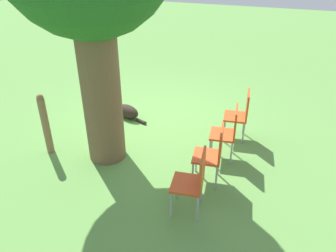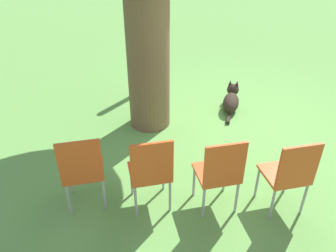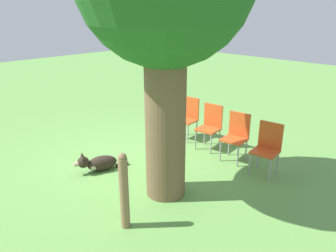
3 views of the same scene
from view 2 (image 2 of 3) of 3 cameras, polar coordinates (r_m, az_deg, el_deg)
name	(u,v)px [view 2 (image 2 of 3)]	position (r m, az deg, el deg)	size (l,w,h in m)	color
ground_plane	(228,125)	(5.38, 10.47, 0.11)	(30.00, 30.00, 0.00)	#609947
dog	(231,100)	(5.84, 10.96, 4.46)	(0.99, 0.48, 0.41)	#2D231C
fence_post	(133,67)	(6.05, -6.15, 10.17)	(0.13, 0.13, 1.13)	#846647
red_chair_0	(290,172)	(3.70, 20.43, -7.59)	(0.47, 0.49, 0.96)	#D14C1E
red_chair_1	(220,171)	(3.53, 9.02, -7.76)	(0.47, 0.49, 0.96)	#D14C1E
red_chair_2	(151,170)	(3.51, -3.03, -7.62)	(0.47, 0.49, 0.96)	#D14C1E
red_chair_3	(82,168)	(3.64, -14.69, -7.16)	(0.47, 0.49, 0.96)	#D14C1E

